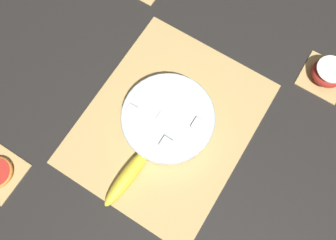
% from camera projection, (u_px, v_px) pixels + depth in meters
% --- Properties ---
extents(ground_plane, '(6.00, 6.00, 0.00)m').
position_uv_depth(ground_plane, '(168.00, 123.00, 0.88)').
color(ground_plane, black).
extents(bamboo_mat_center, '(0.51, 0.42, 0.01)m').
position_uv_depth(bamboo_mat_center, '(168.00, 123.00, 0.88)').
color(bamboo_mat_center, tan).
rests_on(bamboo_mat_center, ground_plane).
extents(coaster_mat_near_right, '(0.12, 0.12, 0.01)m').
position_uv_depth(coaster_mat_near_right, '(323.00, 77.00, 0.91)').
color(coaster_mat_near_right, tan).
rests_on(coaster_mat_near_right, ground_plane).
extents(fruit_salad_bowl, '(0.24, 0.24, 0.07)m').
position_uv_depth(fruit_salad_bowl, '(168.00, 119.00, 0.84)').
color(fruit_salad_bowl, silver).
rests_on(fruit_salad_bowl, bamboo_mat_center).
extents(whole_banana, '(0.18, 0.05, 0.04)m').
position_uv_depth(whole_banana, '(128.00, 175.00, 0.81)').
color(whole_banana, yellow).
rests_on(whole_banana, bamboo_mat_center).
extents(apple_half, '(0.09, 0.09, 0.05)m').
position_uv_depth(apple_half, '(328.00, 73.00, 0.89)').
color(apple_half, '#B72D23').
rests_on(apple_half, coaster_mat_near_right).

